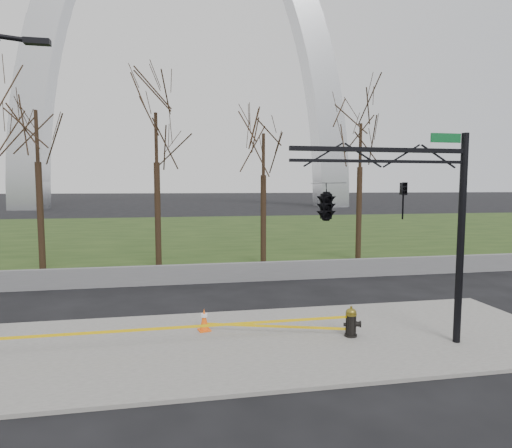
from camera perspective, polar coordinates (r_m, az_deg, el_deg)
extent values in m
plane|color=black|center=(12.74, 1.02, -15.78)|extent=(500.00, 500.00, 0.00)
cube|color=slate|center=(12.72, 1.02, -15.57)|extent=(18.00, 6.00, 0.10)
cube|color=#1F3413|center=(41.97, -7.19, -1.04)|extent=(120.00, 40.00, 0.06)
cube|color=#59595B|center=(20.22, -3.54, -6.54)|extent=(60.00, 0.30, 0.90)
cylinder|color=black|center=(13.30, 12.63, -14.39)|extent=(0.37, 0.37, 0.07)
cylinder|color=black|center=(13.20, 12.65, -13.19)|extent=(0.28, 0.28, 0.65)
cylinder|color=black|center=(13.21, 13.67, -12.95)|extent=(0.26, 0.23, 0.17)
cylinder|color=black|center=(13.18, 11.93, -13.11)|extent=(0.14, 0.14, 0.11)
cylinder|color=olive|center=(13.10, 12.68, -11.75)|extent=(0.33, 0.33, 0.07)
ellipsoid|color=olive|center=(13.08, 12.69, -11.48)|extent=(0.30, 0.30, 0.23)
cylinder|color=olive|center=(13.04, 12.70, -10.93)|extent=(0.07, 0.07, 0.09)
cube|color=#FF590D|center=(13.55, -6.97, -13.97)|extent=(0.42, 0.42, 0.04)
cone|color=#FF590D|center=(13.44, -6.99, -12.58)|extent=(0.28, 0.28, 0.65)
cylinder|color=white|center=(13.41, -6.99, -12.10)|extent=(0.21, 0.21, 0.10)
cylinder|color=black|center=(12.59, -30.20, 20.84)|extent=(1.21, 0.14, 0.22)
cube|color=black|center=(12.41, -27.38, 20.96)|extent=(0.60, 0.23, 0.14)
cylinder|color=black|center=(13.18, 25.84, -2.13)|extent=(0.20, 0.20, 6.00)
cube|color=black|center=(11.78, 16.47, 9.56)|extent=(5.00, 0.20, 0.12)
cube|color=black|center=(11.76, 16.43, 8.10)|extent=(5.00, 0.16, 0.08)
cube|color=#0C5926|center=(12.80, 24.18, 10.52)|extent=(0.90, 0.05, 0.25)
imported|color=black|center=(12.09, 19.24, 2.96)|extent=(0.17, 0.20, 1.00)
imported|color=black|center=(11.13, 9.43, 3.01)|extent=(0.57, 2.49, 1.00)
cube|color=#E2B30B|center=(12.09, -10.97, -13.54)|extent=(10.29, 0.09, 0.08)
cube|color=#E2B30B|center=(13.18, 2.73, -13.60)|extent=(4.25, 1.29, 0.08)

